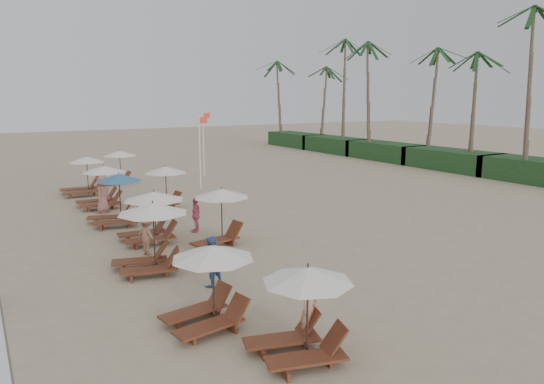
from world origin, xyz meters
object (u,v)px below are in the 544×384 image
lounger_station_1 (206,285)px  beachgoer_near (309,307)px  flag_pole_near (200,148)px  beachgoer_far_a (196,215)px  beachgoer_mid_b (147,236)px  inland_station_1 (163,183)px  lounger_station_4 (115,202)px  inland_station_2 (118,163)px  beachgoer_far_b (103,194)px  lounger_station_5 (100,187)px  inland_station_0 (219,211)px  beachgoer_mid_a (211,262)px  lounger_station_0 (300,313)px  lounger_station_3 (150,216)px  lounger_station_2 (148,236)px  lounger_station_6 (82,178)px

lounger_station_1 → beachgoer_near: lounger_station_1 is taller
flag_pole_near → beachgoer_far_a: bearing=-114.3°
beachgoer_mid_b → flag_pole_near: 13.80m
inland_station_1 → beachgoer_far_a: size_ratio=1.81×
lounger_station_4 → inland_station_2: size_ratio=0.99×
beachgoer_mid_b → lounger_station_1: bearing=149.8°
beachgoer_far_b → inland_station_1: bearing=-67.3°
beachgoer_near → flag_pole_near: 21.12m
lounger_station_5 → inland_station_0: inland_station_0 is taller
lounger_station_4 → beachgoer_mid_b: bearing=-91.0°
beachgoer_mid_a → flag_pole_near: (6.41, 15.78, 1.84)m
lounger_station_0 → beachgoer_mid_b: size_ratio=1.64×
lounger_station_3 → lounger_station_4: (-0.53, 3.51, -0.02)m
lounger_station_2 → beachgoer_mid_a: bearing=-61.8°
inland_station_2 → lounger_station_6: bearing=-135.9°
lounger_station_5 → lounger_station_6: (-0.14, 4.15, -0.09)m
lounger_station_6 → inland_station_2: (2.84, 2.75, 0.44)m
beachgoer_mid_b → lounger_station_2: bearing=138.6°
beachgoer_near → beachgoer_mid_b: (-1.32, 8.56, -0.10)m
inland_station_2 → beachgoer_far_b: size_ratio=1.36×
beachgoer_far_b → lounger_station_5: bearing=30.3°
lounger_station_4 → beachgoer_mid_a: 9.29m
lounger_station_0 → lounger_station_4: lounger_station_4 is taller
lounger_station_3 → lounger_station_0: bearing=-89.8°
lounger_station_0 → lounger_station_1: (-1.17, 2.52, 0.03)m
inland_station_0 → lounger_station_3: bearing=140.5°
lounger_station_3 → inland_station_0: inland_station_0 is taller
lounger_station_1 → lounger_station_4: size_ratio=0.96×
inland_station_2 → beachgoer_mid_a: 20.46m
lounger_station_4 → beachgoer_far_a: bearing=-48.5°
lounger_station_2 → flag_pole_near: bearing=60.4°
inland_station_0 → beachgoer_mid_b: inland_station_0 is taller
lounger_station_6 → flag_pole_near: bearing=-14.5°
beachgoer_mid_a → beachgoer_far_a: bearing=-128.2°
lounger_station_4 → inland_station_1: (3.01, 2.00, 0.29)m
inland_station_2 → inland_station_0: bearing=-90.8°
inland_station_1 → beachgoer_far_b: inland_station_1 is taller
lounger_station_6 → beachgoer_far_b: 5.49m
beachgoer_far_a → beachgoer_far_b: (-2.62, 5.89, 0.20)m
lounger_station_2 → beachgoer_mid_a: (1.24, -2.31, -0.44)m
lounger_station_3 → lounger_station_5: lounger_station_5 is taller
beachgoer_far_a → flag_pole_near: bearing=-163.9°
lounger_station_1 → lounger_station_0: bearing=-65.2°
lounger_station_1 → lounger_station_2: lounger_station_2 is taller
inland_station_0 → inland_station_2: 16.40m
lounger_station_6 → inland_station_0: bearing=-79.1°
inland_station_1 → beachgoer_near: size_ratio=1.63×
lounger_station_1 → beachgoer_far_a: (3.30, 8.66, -0.34)m
lounger_station_6 → beachgoer_mid_a: size_ratio=1.69×
lounger_station_3 → lounger_station_5: size_ratio=1.00×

